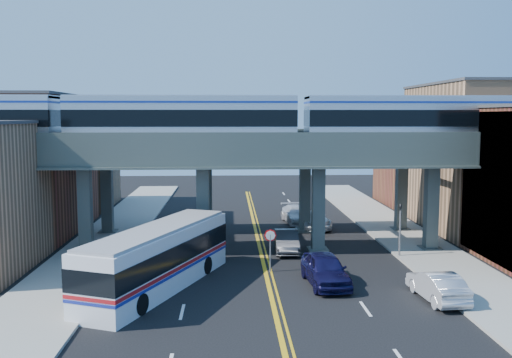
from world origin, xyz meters
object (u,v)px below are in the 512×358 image
Objects in this scene: stop_sign at (270,243)px; transit_bus at (158,259)px; car_parked_curb at (437,286)px; car_lane_b at (286,241)px; traffic_signal at (400,224)px; car_lane_a at (325,269)px; transit_train at (182,119)px; car_lane_c at (314,220)px; car_lane_d at (297,214)px.

stop_sign is 7.11m from transit_bus.
car_lane_b is at bearing -62.66° from car_parked_curb.
stop_sign is at bearing -41.93° from transit_bus.
traffic_signal reaches higher than car_lane_b.
stop_sign is 4.17m from car_lane_a.
transit_train is 11.12m from car_lane_b.
car_lane_c is 19.52m from car_parked_curb.
car_lane_b is at bearing 164.66° from traffic_signal.
transit_bus is (-15.30, -6.10, -0.63)m from traffic_signal.
car_lane_b is (-7.40, 2.03, -1.55)m from traffic_signal.
car_lane_c is (3.15, 8.34, -0.04)m from car_lane_b.
traffic_signal is 11.32m from car_lane_c.
stop_sign is 0.51× the size of car_lane_a.
car_lane_d is 1.14× the size of car_parked_curb.
transit_train is 11.14m from transit_bus.
car_lane_b reaches higher than car_lane_c.
car_lane_d reaches higher than car_lane_c.
stop_sign is at bearing -39.73° from car_parked_curb.
car_lane_a reaches higher than car_lane_d.
transit_bus is 2.45× the size of car_lane_a.
car_lane_b is 0.99× the size of car_parked_curb.
transit_train is at bearing 16.79° from transit_bus.
car_parked_curb is at bearing -82.97° from car_lane_c.
stop_sign is 0.50× the size of car_lane_d.
stop_sign is 5.34m from car_lane_b.
traffic_signal reaches higher than transit_bus.
transit_bus is at bearing -127.28° from car_lane_c.
transit_bus is 11.37m from car_lane_b.
car_lane_c is at bearing 39.16° from transit_train.
transit_bus is at bearing -14.91° from car_parked_curb.
car_parked_curb is (5.31, -2.95, -0.12)m from car_lane_a.
car_lane_a reaches higher than car_lane_b.
transit_bus is at bearing -95.40° from transit_train.
car_parked_curb is (14.60, -2.72, -0.91)m from transit_bus.
stop_sign is at bearing -112.62° from car_lane_c.
transit_train is at bearing -178.11° from car_lane_b.
car_parked_curb is (8.20, -5.82, -1.00)m from stop_sign.
transit_train is 10.28× the size of car_parked_curb.
car_lane_d is at bearing -82.14° from car_parked_curb.
car_lane_d is at bearing -5.47° from transit_bus.
stop_sign is at bearing -104.96° from car_lane_b.
car_parked_curb is (-0.70, -8.82, -1.54)m from traffic_signal.
transit_bus is 9.33m from car_lane_a.
transit_bus is at bearing -132.51° from car_lane_b.
traffic_signal is at bearing 39.95° from car_lane_a.
stop_sign reaches higher than car_lane_c.
car_lane_c is 2.68m from car_lane_d.
car_parked_curb is (13.83, -10.82, -8.52)m from transit_train.
transit_train reaches higher than car_lane_a.
traffic_signal reaches higher than car_parked_curb.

